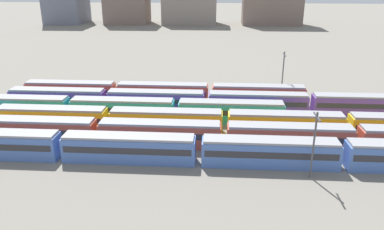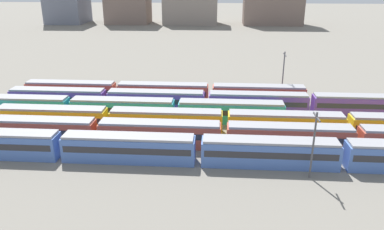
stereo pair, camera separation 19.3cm
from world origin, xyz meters
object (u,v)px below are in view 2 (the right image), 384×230
train_track_2 (225,122)px  train_track_4 (207,101)px  catenary_pole_1 (283,73)px  train_track_3 (123,109)px  catenary_pole_0 (314,142)px  train_track_5 (163,92)px  train_track_0 (342,154)px  train_track_1 (289,137)px

train_track_2 → train_track_4: 10.92m
catenary_pole_1 → train_track_3: bearing=-155.4°
train_track_4 → catenary_pole_0: bearing=-59.8°
train_track_5 → catenary_pole_1: 24.36m
train_track_0 → catenary_pole_0: bearing=-147.7°
train_track_2 → train_track_4: (-3.33, 10.40, 0.00)m
catenary_pole_0 → train_track_4: bearing=120.2°
train_track_1 → train_track_5: size_ratio=1.68×
train_track_3 → catenary_pole_0: 34.04m
train_track_0 → train_track_4: (-18.54, 20.80, 0.00)m
train_track_2 → catenary_pole_0: (10.52, -13.37, 3.00)m
train_track_0 → train_track_5: (-27.43, 26.00, -0.00)m
train_track_2 → catenary_pole_1: 22.34m
train_track_0 → train_track_4: 27.86m
train_track_5 → catenary_pole_1: catenary_pole_1 is taller
train_track_2 → train_track_4: same height
train_track_4 → catenary_pole_0: 27.67m
catenary_pole_0 → catenary_pole_1: catenary_pole_1 is taller
train_track_0 → train_track_2: same height
train_track_2 → train_track_3: same height
train_track_4 → train_track_5: same height
train_track_2 → train_track_4: size_ratio=1.00×
train_track_0 → train_track_4: bearing=131.7°
train_track_2 → catenary_pole_1: (11.67, 18.71, 3.55)m
train_track_4 → catenary_pole_1: size_ratio=7.61×
train_track_0 → train_track_5: size_ratio=2.02×
train_track_1 → catenary_pole_0: 8.80m
catenary_pole_1 → catenary_pole_0: bearing=-92.1°
train_track_3 → train_track_2: bearing=-16.2°
train_track_1 → train_track_4: (-12.54, 15.60, 0.00)m
train_track_4 → train_track_5: 10.30m
train_track_0 → train_track_3: (-33.06, 15.60, -0.00)m
catenary_pole_0 → train_track_3: bearing=146.8°
train_track_4 → catenary_pole_0: catenary_pole_0 is taller
train_track_1 → train_track_3: (-27.06, 10.40, -0.00)m
train_track_3 → catenary_pole_0: size_ratio=6.38×
train_track_3 → train_track_4: same height
train_track_0 → train_track_3: bearing=154.7°
train_track_3 → train_track_4: (14.52, 5.20, 0.00)m
train_track_0 → train_track_2: 18.43m
train_track_1 → train_track_5: (-21.43, 20.80, -0.00)m
train_track_4 → catenary_pole_1: 17.51m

